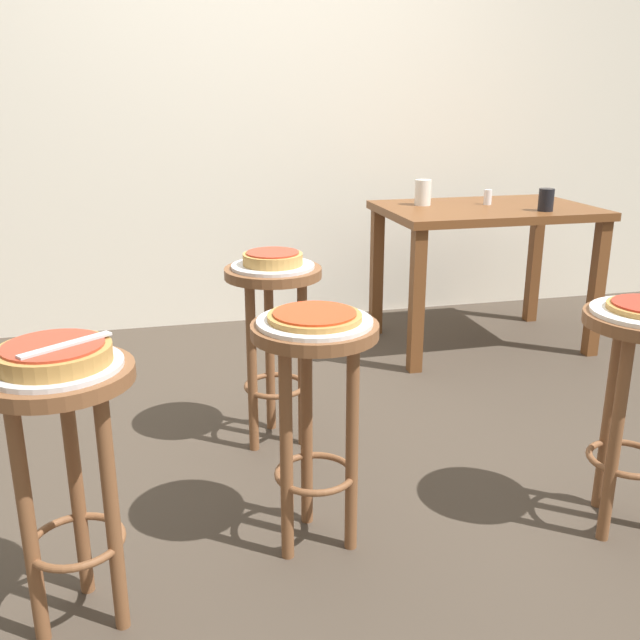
{
  "coord_description": "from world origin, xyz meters",
  "views": [
    {
      "loc": [
        -0.61,
        -2.37,
        1.26
      ],
      "look_at": [
        -0.12,
        -0.37,
        0.61
      ],
      "focal_mm": 39.96,
      "sensor_mm": 36.0,
      "label": 1
    }
  ],
  "objects_px": {
    "stool_leftside": "(315,388)",
    "cup_near_edge": "(546,200)",
    "pizza_foreground": "(54,354)",
    "serving_plate_foreground": "(55,366)",
    "stool_foreground": "(65,443)",
    "cup_far_edge": "(423,192)",
    "serving_plate_rear": "(273,266)",
    "stool_middle": "(639,376)",
    "stool_rear": "(274,318)",
    "pizza_server_knife": "(66,345)",
    "dining_table": "(485,228)",
    "condiment_shaker": "(488,197)",
    "pizza_rear": "(273,258)",
    "serving_plate_leftside": "(315,322)",
    "pizza_leftside": "(315,316)"
  },
  "relations": [
    {
      "from": "serving_plate_rear",
      "to": "pizza_server_knife",
      "type": "relative_size",
      "value": 1.35
    },
    {
      "from": "stool_leftside",
      "to": "serving_plate_rear",
      "type": "relative_size",
      "value": 2.28
    },
    {
      "from": "stool_leftside",
      "to": "cup_near_edge",
      "type": "xyz_separation_m",
      "value": [
        1.46,
        1.31,
        0.29
      ]
    },
    {
      "from": "stool_leftside",
      "to": "dining_table",
      "type": "bearing_deg",
      "value": 50.31
    },
    {
      "from": "serving_plate_leftside",
      "to": "pizza_leftside",
      "type": "bearing_deg",
      "value": 0.0
    },
    {
      "from": "condiment_shaker",
      "to": "pizza_foreground",
      "type": "bearing_deg",
      "value": -137.86
    },
    {
      "from": "stool_middle",
      "to": "condiment_shaker",
      "type": "bearing_deg",
      "value": 78.28
    },
    {
      "from": "stool_middle",
      "to": "cup_far_edge",
      "type": "height_order",
      "value": "cup_far_edge"
    },
    {
      "from": "pizza_foreground",
      "to": "stool_leftside",
      "type": "bearing_deg",
      "value": 15.43
    },
    {
      "from": "cup_far_edge",
      "to": "pizza_server_knife",
      "type": "xyz_separation_m",
      "value": [
        -1.56,
        -1.82,
        -0.05
      ]
    },
    {
      "from": "pizza_foreground",
      "to": "serving_plate_foreground",
      "type": "bearing_deg",
      "value": 0.0
    },
    {
      "from": "serving_plate_leftside",
      "to": "dining_table",
      "type": "relative_size",
      "value": 0.3
    },
    {
      "from": "pizza_rear",
      "to": "dining_table",
      "type": "bearing_deg",
      "value": 34.08
    },
    {
      "from": "stool_middle",
      "to": "stool_rear",
      "type": "xyz_separation_m",
      "value": [
        -0.92,
        0.81,
        0.0
      ]
    },
    {
      "from": "stool_foreground",
      "to": "pizza_foreground",
      "type": "distance_m",
      "value": 0.22
    },
    {
      "from": "pizza_foreground",
      "to": "serving_plate_rear",
      "type": "distance_m",
      "value": 1.06
    },
    {
      "from": "stool_middle",
      "to": "stool_rear",
      "type": "bearing_deg",
      "value": 138.81
    },
    {
      "from": "stool_foreground",
      "to": "stool_leftside",
      "type": "relative_size",
      "value": 1.0
    },
    {
      "from": "pizza_leftside",
      "to": "dining_table",
      "type": "xyz_separation_m",
      "value": [
        1.25,
        1.51,
        -0.08
      ]
    },
    {
      "from": "serving_plate_rear",
      "to": "condiment_shaker",
      "type": "bearing_deg",
      "value": 35.13
    },
    {
      "from": "cup_near_edge",
      "to": "serving_plate_foreground",
      "type": "bearing_deg",
      "value": -144.77
    },
    {
      "from": "serving_plate_rear",
      "to": "stool_leftside",
      "type": "bearing_deg",
      "value": -90.57
    },
    {
      "from": "dining_table",
      "to": "pizza_rear",
      "type": "bearing_deg",
      "value": -145.92
    },
    {
      "from": "pizza_foreground",
      "to": "serving_plate_rear",
      "type": "relative_size",
      "value": 0.86
    },
    {
      "from": "serving_plate_leftside",
      "to": "pizza_rear",
      "type": "height_order",
      "value": "pizza_rear"
    },
    {
      "from": "serving_plate_rear",
      "to": "cup_near_edge",
      "type": "distance_m",
      "value": 1.59
    },
    {
      "from": "pizza_foreground",
      "to": "stool_rear",
      "type": "distance_m",
      "value": 1.09
    },
    {
      "from": "stool_leftside",
      "to": "serving_plate_foreground",
      "type": "bearing_deg",
      "value": -164.57
    },
    {
      "from": "stool_leftside",
      "to": "pizza_server_knife",
      "type": "height_order",
      "value": "pizza_server_knife"
    },
    {
      "from": "stool_foreground",
      "to": "serving_plate_foreground",
      "type": "relative_size",
      "value": 2.25
    },
    {
      "from": "pizza_foreground",
      "to": "stool_leftside",
      "type": "distance_m",
      "value": 0.7
    },
    {
      "from": "pizza_leftside",
      "to": "cup_near_edge",
      "type": "bearing_deg",
      "value": 41.85
    },
    {
      "from": "stool_rear",
      "to": "cup_far_edge",
      "type": "height_order",
      "value": "cup_far_edge"
    },
    {
      "from": "pizza_foreground",
      "to": "condiment_shaker",
      "type": "bearing_deg",
      "value": 42.14
    },
    {
      "from": "stool_rear",
      "to": "cup_near_edge",
      "type": "distance_m",
      "value": 1.61
    },
    {
      "from": "serving_plate_rear",
      "to": "pizza_server_knife",
      "type": "distance_m",
      "value": 1.06
    },
    {
      "from": "pizza_foreground",
      "to": "condiment_shaker",
      "type": "relative_size",
      "value": 3.34
    },
    {
      "from": "serving_plate_rear",
      "to": "pizza_rear",
      "type": "relative_size",
      "value": 1.39
    },
    {
      "from": "stool_leftside",
      "to": "cup_near_edge",
      "type": "bearing_deg",
      "value": 41.85
    },
    {
      "from": "stool_leftside",
      "to": "dining_table",
      "type": "height_order",
      "value": "dining_table"
    },
    {
      "from": "pizza_foreground",
      "to": "cup_near_edge",
      "type": "height_order",
      "value": "cup_near_edge"
    },
    {
      "from": "pizza_foreground",
      "to": "serving_plate_leftside",
      "type": "relative_size",
      "value": 0.81
    },
    {
      "from": "stool_foreground",
      "to": "stool_middle",
      "type": "bearing_deg",
      "value": 1.35
    },
    {
      "from": "serving_plate_leftside",
      "to": "cup_far_edge",
      "type": "relative_size",
      "value": 2.46
    },
    {
      "from": "serving_plate_rear",
      "to": "pizza_server_knife",
      "type": "bearing_deg",
      "value": -125.62
    },
    {
      "from": "stool_foreground",
      "to": "pizza_server_knife",
      "type": "bearing_deg",
      "value": -33.69
    },
    {
      "from": "dining_table",
      "to": "pizza_server_knife",
      "type": "distance_m",
      "value": 2.53
    },
    {
      "from": "cup_near_edge",
      "to": "stool_rear",
      "type": "bearing_deg",
      "value": -156.22
    },
    {
      "from": "stool_foreground",
      "to": "cup_far_edge",
      "type": "bearing_deg",
      "value": 48.5
    },
    {
      "from": "stool_middle",
      "to": "cup_near_edge",
      "type": "xyz_separation_m",
      "value": [
        0.53,
        1.45,
        0.29
      ]
    }
  ]
}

